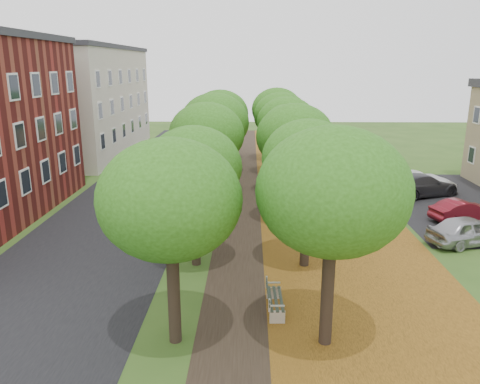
# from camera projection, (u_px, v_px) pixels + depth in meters

# --- Properties ---
(ground) EXTENTS (120.00, 120.00, 0.00)m
(ground) POSITION_uv_depth(u_px,v_px,m) (244.00, 341.00, 15.05)
(ground) COLOR #2D4C19
(ground) RESTS_ON ground
(street_asphalt) EXTENTS (8.00, 70.00, 0.01)m
(street_asphalt) POSITION_uv_depth(u_px,v_px,m) (129.00, 205.00, 29.67)
(street_asphalt) COLOR black
(street_asphalt) RESTS_ON ground
(footpath) EXTENTS (3.20, 70.00, 0.01)m
(footpath) POSITION_uv_depth(u_px,v_px,m) (247.00, 206.00, 29.51)
(footpath) COLOR black
(footpath) RESTS_ON ground
(leaf_verge) EXTENTS (7.50, 70.00, 0.01)m
(leaf_verge) POSITION_uv_depth(u_px,v_px,m) (326.00, 206.00, 29.41)
(leaf_verge) COLOR #925E1B
(leaf_verge) RESTS_ON ground
(parking_lot) EXTENTS (9.00, 16.00, 0.01)m
(parking_lot) POSITION_uv_depth(u_px,v_px,m) (456.00, 202.00, 30.20)
(parking_lot) COLOR black
(parking_lot) RESTS_ON ground
(tree_row_west) EXTENTS (4.27, 34.27, 6.46)m
(tree_row_west) POSITION_uv_depth(u_px,v_px,m) (211.00, 133.00, 28.34)
(tree_row_west) COLOR black
(tree_row_west) RESTS_ON ground
(tree_row_east) EXTENTS (4.27, 34.27, 6.46)m
(tree_row_east) POSITION_uv_depth(u_px,v_px,m) (290.00, 133.00, 28.24)
(tree_row_east) COLOR black
(tree_row_east) RESTS_ON ground
(building_cream) EXTENTS (10.30, 20.30, 10.40)m
(building_cream) POSITION_uv_depth(u_px,v_px,m) (76.00, 100.00, 45.86)
(building_cream) COLOR beige
(building_cream) RESTS_ON ground
(bench) EXTENTS (0.61, 1.94, 0.91)m
(bench) POSITION_uv_depth(u_px,v_px,m) (274.00, 299.00, 16.81)
(bench) COLOR #273128
(bench) RESTS_ON ground
(car_silver) EXTENTS (4.54, 2.90, 1.44)m
(car_silver) POSITION_uv_depth(u_px,v_px,m) (469.00, 231.00, 23.00)
(car_silver) COLOR #ABABAF
(car_silver) RESTS_ON ground
(car_red) EXTENTS (3.91, 2.36, 1.22)m
(car_red) POSITION_uv_depth(u_px,v_px,m) (462.00, 211.00, 26.51)
(car_red) COLOR maroon
(car_red) RESTS_ON ground
(car_grey) EXTENTS (5.68, 4.02, 1.53)m
(car_grey) POSITION_uv_depth(u_px,v_px,m) (422.00, 185.00, 31.56)
(car_grey) COLOR #35353A
(car_grey) RESTS_ON ground
(car_white) EXTENTS (5.83, 3.45, 1.52)m
(car_white) POSITION_uv_depth(u_px,v_px,m) (416.00, 182.00, 32.46)
(car_white) COLOR white
(car_white) RESTS_ON ground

